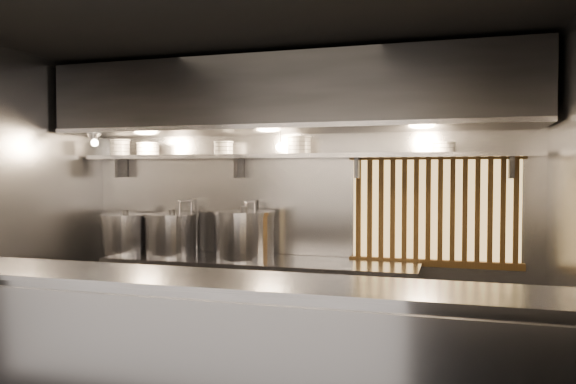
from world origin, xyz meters
The scene contains 19 objects.
ceiling centered at (0.00, 0.00, 2.80)m, with size 4.50×4.50×0.00m, color black.
wall_back centered at (0.00, 1.50, 1.40)m, with size 4.50×4.50×0.00m, color gray.
serving_counter centered at (0.00, -0.96, 0.57)m, with size 4.50×0.56×1.13m.
cooking_bench centered at (-0.30, 1.13, 0.45)m, with size 3.00×0.70×0.90m, color #9A9A9F.
bowl_shelf centered at (0.00, 1.32, 1.88)m, with size 4.40×0.34×0.04m, color #9A9A9F.
exhaust_hood centered at (0.00, 1.10, 2.42)m, with size 4.40×0.81×0.65m.
wood_screen centered at (1.30, 1.45, 1.38)m, with size 1.56×0.09×1.04m.
faucet_left centered at (-1.15, 1.37, 1.31)m, with size 0.04×0.30×0.50m.
faucet_right centered at (-0.45, 1.37, 1.31)m, with size 0.04×0.30×0.50m.
heat_lamp centered at (-1.90, 0.85, 2.07)m, with size 0.25×0.35×0.20m.
pendant_bulb centered at (-0.10, 1.20, 1.96)m, with size 0.09×0.09×0.19m.
stock_pot_left centered at (-1.75, 1.16, 1.10)m, with size 0.60×0.60×0.44m.
stock_pot_mid centered at (-1.21, 1.14, 1.11)m, with size 0.60×0.60×0.45m.
stock_pot_right centered at (-0.44, 1.13, 1.13)m, with size 0.68×0.68×0.50m.
bowl_stack_0 centered at (-1.91, 1.32, 1.98)m, with size 0.22×0.22×0.17m.
bowl_stack_1 centered at (-1.58, 1.32, 1.97)m, with size 0.24×0.24×0.13m.
bowl_stack_2 centered at (-0.73, 1.32, 1.97)m, with size 0.20×0.20×0.13m.
bowl_stack_3 centered at (0.05, 1.32, 1.98)m, with size 0.24×0.24×0.17m.
bowl_stack_4 centered at (1.38, 1.32, 1.95)m, with size 0.21×0.21×0.09m.
Camera 1 is at (1.47, -3.85, 1.72)m, focal length 35.00 mm.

